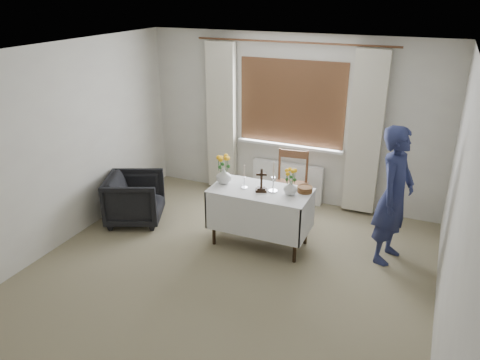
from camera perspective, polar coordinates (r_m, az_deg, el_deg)
name	(u,v)px	position (r m, az deg, el deg)	size (l,w,h in m)	color
ground	(220,282)	(5.41, -2.49, -12.35)	(5.00, 5.00, 0.00)	gray
altar_table	(260,217)	(5.95, 2.47, -4.57)	(1.24, 0.64, 0.76)	white
wooden_chair	(290,188)	(6.55, 6.08, -0.92)	(0.46, 0.46, 0.99)	brown
armchair	(135,199)	(6.70, -12.69, -2.24)	(0.73, 0.76, 0.69)	black
person	(394,196)	(5.73, 18.27, -1.82)	(0.61, 0.40, 1.68)	navy
radiator	(287,182)	(7.25, 5.78, -0.19)	(1.10, 0.10, 0.60)	white
wooden_cross	(261,180)	(5.69, 2.63, -0.02)	(0.14, 0.10, 0.30)	black
candlestick_left	(244,177)	(5.78, 0.52, 0.42)	(0.09, 0.09, 0.30)	white
candlestick_right	(273,177)	(5.68, 4.10, 0.40)	(0.11, 0.11, 0.39)	white
flower_vase_left	(224,176)	(5.95, -1.99, 0.55)	(0.20, 0.20, 0.20)	silver
flower_vase_right	(290,188)	(5.66, 6.18, -0.92)	(0.17, 0.17, 0.18)	silver
wicker_basket	(305,189)	(5.77, 7.91, -1.13)	(0.19, 0.19, 0.07)	brown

